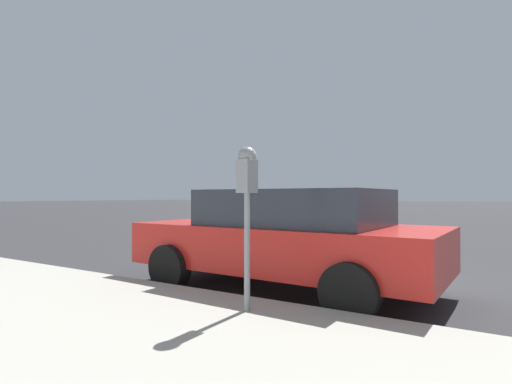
% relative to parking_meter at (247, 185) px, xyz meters
% --- Properties ---
extents(ground_plane, '(220.00, 220.00, 0.00)m').
position_rel_parking_meter_xyz_m(ground_plane, '(2.68, 0.05, -1.44)').
color(ground_plane, '#2B2B2D').
extents(parking_meter, '(0.21, 0.19, 1.65)m').
position_rel_parking_meter_xyz_m(parking_meter, '(0.00, 0.00, 0.00)').
color(parking_meter, gray).
rests_on(parking_meter, sidewalk).
extents(car_red, '(2.23, 4.34, 1.41)m').
position_rel_parking_meter_xyz_m(car_red, '(1.66, 0.40, -0.68)').
color(car_red, '#B21E19').
rests_on(car_red, ground_plane).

